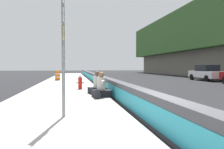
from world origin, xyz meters
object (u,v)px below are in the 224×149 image
(seated_person_foreground, at_px, (101,89))
(backpack, at_px, (97,94))
(construction_barrel, at_px, (58,76))
(route_sign_post, at_px, (63,41))
(fire_hydrant, at_px, (80,82))
(seated_person_middle, at_px, (97,86))
(parked_car_fourth, at_px, (206,73))

(seated_person_foreground, bearing_deg, backpack, 153.02)
(seated_person_foreground, distance_m, construction_barrel, 12.76)
(route_sign_post, xyz_separation_m, fire_hydrant, (7.23, -0.69, -1.65))
(route_sign_post, distance_m, backpack, 3.93)
(route_sign_post, distance_m, construction_barrel, 16.26)
(route_sign_post, relative_size, construction_barrel, 3.79)
(seated_person_middle, xyz_separation_m, construction_barrel, (11.23, 2.78, 0.11))
(seated_person_foreground, height_order, backpack, seated_person_foreground)
(fire_hydrant, xyz_separation_m, seated_person_foreground, (-3.54, -0.86, -0.09))
(route_sign_post, xyz_separation_m, backpack, (3.19, -1.30, -1.90))
(seated_person_foreground, distance_m, parked_car_fourth, 17.15)
(route_sign_post, height_order, backpack, route_sign_post)
(route_sign_post, distance_m, parked_car_fourth, 20.84)
(route_sign_post, height_order, parked_car_fourth, route_sign_post)
(seated_person_middle, distance_m, construction_barrel, 11.57)
(parked_car_fourth, bearing_deg, construction_barrel, 85.18)
(seated_person_foreground, height_order, seated_person_middle, seated_person_middle)
(fire_hydrant, distance_m, backpack, 4.10)
(backpack, bearing_deg, construction_barrel, 11.27)
(parked_car_fourth, bearing_deg, seated_person_middle, 126.99)
(route_sign_post, bearing_deg, construction_barrel, 4.53)
(fire_hydrant, distance_m, seated_person_middle, 2.47)
(fire_hydrant, xyz_separation_m, backpack, (-4.04, -0.61, -0.25))
(backpack, bearing_deg, fire_hydrant, 8.52)
(seated_person_middle, bearing_deg, fire_hydrant, 19.00)
(construction_barrel, distance_m, parked_car_fourth, 15.96)
(seated_person_middle, xyz_separation_m, backpack, (-1.71, 0.20, -0.17))
(seated_person_middle, relative_size, parked_car_fourth, 0.26)
(construction_barrel, relative_size, parked_car_fourth, 0.21)
(fire_hydrant, xyz_separation_m, parked_car_fourth, (7.56, -13.93, 0.27))
(seated_person_foreground, relative_size, construction_barrel, 1.21)
(seated_person_foreground, relative_size, seated_person_middle, 0.99)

